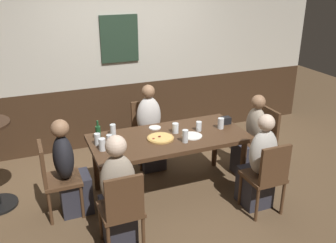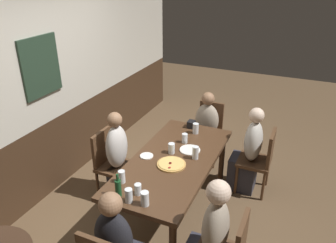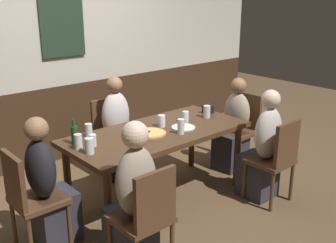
{
  "view_description": "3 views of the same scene",
  "coord_description": "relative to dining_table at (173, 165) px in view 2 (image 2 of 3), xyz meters",
  "views": [
    {
      "loc": [
        -1.52,
        -3.75,
        2.58
      ],
      "look_at": [
        0.02,
        0.09,
        0.89
      ],
      "focal_mm": 39.97,
      "sensor_mm": 36.0,
      "label": 1
    },
    {
      "loc": [
        -2.89,
        -1.22,
        2.71
      ],
      "look_at": [
        0.18,
        0.14,
        1.1
      ],
      "focal_mm": 35.4,
      "sensor_mm": 36.0,
      "label": 2
    },
    {
      "loc": [
        -2.44,
        -2.93,
        2.07
      ],
      "look_at": [
        0.09,
        -0.05,
        0.83
      ],
      "focal_mm": 43.46,
      "sensor_mm": 36.0,
      "label": 3
    }
  ],
  "objects": [
    {
      "name": "condiment_caddy",
      "position": [
        0.83,
        0.09,
        0.12
      ],
      "size": [
        0.11,
        0.09,
        0.09
      ],
      "primitive_type": "cube",
      "color": "black",
      "rests_on": "dining_table"
    },
    {
      "name": "plate_white_large",
      "position": [
        0.25,
        -0.11,
        0.08
      ],
      "size": [
        0.24,
        0.24,
        0.01
      ],
      "primitive_type": "cylinder",
      "color": "white",
      "rests_on": "dining_table"
    },
    {
      "name": "chair_mid_far",
      "position": [
        0.0,
        0.85,
        -0.17
      ],
      "size": [
        0.4,
        0.4,
        0.88
      ],
      "color": "#513521",
      "rests_on": "ground_plane"
    },
    {
      "name": "person_head_east",
      "position": [
        1.18,
        0.0,
        -0.2
      ],
      "size": [
        0.37,
        0.34,
        1.1
      ],
      "color": "#2D2D38",
      "rests_on": "ground_plane"
    },
    {
      "name": "person_right_near",
      "position": [
        0.82,
        -0.69,
        -0.17
      ],
      "size": [
        0.34,
        0.37,
        1.16
      ],
      "color": "#2D2D38",
      "rests_on": "ground_plane"
    },
    {
      "name": "wall_back",
      "position": [
        -0.0,
        1.65,
        0.64
      ],
      "size": [
        6.4,
        0.13,
        2.6
      ],
      "color": "#3D2819",
      "rests_on": "ground_plane"
    },
    {
      "name": "beer_glass_tall",
      "position": [
        -0.6,
        0.29,
        0.14
      ],
      "size": [
        0.07,
        0.07,
        0.13
      ],
      "color": "silver",
      "rests_on": "dining_table"
    },
    {
      "name": "beer_glass_half",
      "position": [
        -0.82,
        -0.07,
        0.14
      ],
      "size": [
        0.08,
        0.08,
        0.14
      ],
      "color": "silver",
      "rests_on": "dining_table"
    },
    {
      "name": "dining_table",
      "position": [
        0.0,
        0.0,
        0.0
      ],
      "size": [
        1.86,
        0.87,
        0.74
      ],
      "color": "#472D1C",
      "rests_on": "ground_plane"
    },
    {
      "name": "tumbler_short",
      "position": [
        0.11,
        -0.22,
        0.14
      ],
      "size": [
        0.07,
        0.07,
        0.15
      ],
      "color": "silver",
      "rests_on": "dining_table"
    },
    {
      "name": "highball_clear",
      "position": [
        0.4,
        0.02,
        0.13
      ],
      "size": [
        0.07,
        0.07,
        0.12
      ],
      "color": "silver",
      "rests_on": "dining_table"
    },
    {
      "name": "pint_glass_pale",
      "position": [
        0.11,
        0.07,
        0.13
      ],
      "size": [
        0.08,
        0.08,
        0.12
      ],
      "color": "silver",
      "rests_on": "dining_table"
    },
    {
      "name": "pizza",
      "position": [
        -0.12,
        -0.03,
        0.09
      ],
      "size": [
        0.31,
        0.31,
        0.03
      ],
      "color": "tan",
      "rests_on": "dining_table"
    },
    {
      "name": "beer_bottle_green",
      "position": [
        -0.8,
        0.21,
        0.17
      ],
      "size": [
        0.06,
        0.06,
        0.24
      ],
      "color": "#194723",
      "rests_on": "dining_table"
    },
    {
      "name": "ground_plane",
      "position": [
        0.0,
        0.0,
        -0.66
      ],
      "size": [
        12.0,
        12.0,
        0.0
      ],
      "primitive_type": "plane",
      "color": "brown"
    },
    {
      "name": "person_mid_far",
      "position": [
        -0.0,
        0.69,
        -0.17
      ],
      "size": [
        0.34,
        0.37,
        1.17
      ],
      "color": "#2D2D38",
      "rests_on": "ground_plane"
    },
    {
      "name": "pint_glass_amber",
      "position": [
        -0.7,
        0.06,
        0.13
      ],
      "size": [
        0.07,
        0.07,
        0.11
      ],
      "color": "silver",
      "rests_on": "dining_table"
    },
    {
      "name": "chair_right_near",
      "position": [
        0.82,
        -0.85,
        -0.17
      ],
      "size": [
        0.4,
        0.4,
        0.88
      ],
      "color": "#513521",
      "rests_on": "ground_plane"
    },
    {
      "name": "plate_white_small",
      "position": [
        -0.07,
        0.29,
        0.08
      ],
      "size": [
        0.15,
        0.15,
        0.01
      ],
      "primitive_type": "cylinder",
      "color": "white",
      "rests_on": "dining_table"
    },
    {
      "name": "pint_glass_stout",
      "position": [
        -0.83,
        0.08,
        0.14
      ],
      "size": [
        0.07,
        0.07,
        0.14
      ],
      "color": "silver",
      "rests_on": "dining_table"
    },
    {
      "name": "chair_head_east",
      "position": [
        1.35,
        0.0,
        -0.17
      ],
      "size": [
        0.4,
        0.4,
        0.88
      ],
      "color": "#513521",
      "rests_on": "ground_plane"
    },
    {
      "name": "tumbler_water",
      "position": [
        0.69,
        -0.02,
        0.14
      ],
      "size": [
        0.08,
        0.08,
        0.14
      ],
      "color": "silver",
      "rests_on": "dining_table"
    }
  ]
}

